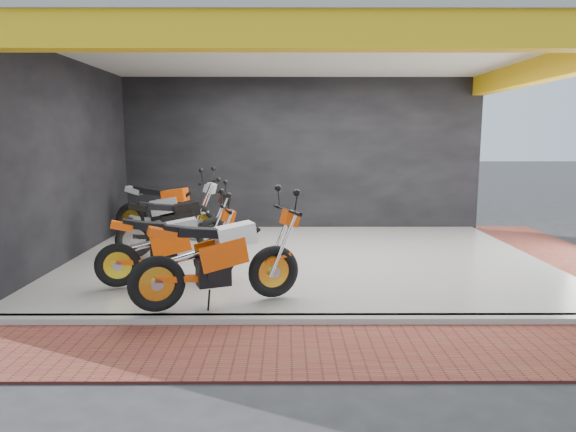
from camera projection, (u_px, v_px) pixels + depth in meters
name	position (u px, v px, depth m)	size (l,w,h in m)	color
ground	(311.00, 297.00, 7.02)	(80.00, 80.00, 0.00)	#2D2D30
showroom_floor	(305.00, 259.00, 8.99)	(8.00, 6.00, 0.10)	beige
showroom_ceiling	(306.00, 49.00, 8.45)	(8.40, 6.40, 0.20)	beige
back_wall	(301.00, 156.00, 11.79)	(8.20, 0.20, 3.50)	black
left_wall	(65.00, 162.00, 8.72)	(0.20, 6.20, 3.50)	black
header_beam_front	(317.00, 31.00, 5.53)	(8.40, 0.30, 0.40)	yellow
header_beam_right	(547.00, 68.00, 8.51)	(0.30, 6.40, 0.40)	yellow
floor_kerb	(315.00, 320.00, 6.00)	(8.00, 0.20, 0.10)	beige
paver_front	(319.00, 350.00, 5.24)	(9.00, 1.40, 0.03)	maroon
moto_hero	(273.00, 246.00, 6.53)	(2.27, 0.84, 1.38)	#F04D0A
moto_row_a	(214.00, 238.00, 7.37)	(2.06, 0.76, 1.26)	#FF520A
moto_row_b	(213.00, 218.00, 9.14)	(2.11, 0.78, 1.29)	black
moto_row_c	(199.00, 206.00, 10.28)	(2.33, 0.86, 1.42)	#A6A8AD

